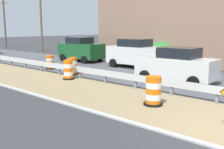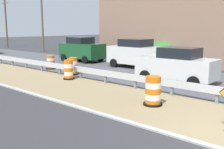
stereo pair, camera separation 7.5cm
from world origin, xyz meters
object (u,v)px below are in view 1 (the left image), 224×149
object	(u,v)px
traffic_barrel_far	(50,63)
utility_pole_mid	(41,18)
traffic_barrel_nearest	(153,92)
car_mid_far_lane	(81,49)
car_distant_b	(176,65)
utility_pole_far	(5,23)
traffic_barrel_mid	(73,67)
utility_pole_near	(196,7)
car_distant_a	(136,53)
traffic_barrel_close	(68,71)

from	to	relation	value
traffic_barrel_far	utility_pole_mid	world-z (taller)	utility_pole_mid
traffic_barrel_nearest	traffic_barrel_far	world-z (taller)	traffic_barrel_nearest
traffic_barrel_nearest	car_mid_far_lane	size ratio (longest dim) A/B	0.27
car_distant_b	utility_pole_far	size ratio (longest dim) A/B	0.61
traffic_barrel_mid	car_mid_far_lane	xyz separation A→B (m)	(4.96, 4.71, 0.58)
utility_pole_mid	utility_pole_near	bearing A→B (deg)	-89.32
traffic_barrel_far	traffic_barrel_nearest	bearing A→B (deg)	-105.20
car_mid_far_lane	utility_pole_near	distance (m)	10.26
traffic_barrel_far	utility_pole_near	distance (m)	11.71
utility_pole_mid	traffic_barrel_nearest	bearing A→B (deg)	-115.02
traffic_barrel_far	utility_pole_mid	xyz separation A→B (m)	(8.03, 12.75, 3.68)
traffic_barrel_far	car_distant_a	world-z (taller)	car_distant_a
utility_pole_far	traffic_barrel_close	bearing A→B (deg)	-110.65
utility_pole_near	utility_pole_mid	bearing A→B (deg)	90.68
car_distant_a	utility_pole_far	bearing A→B (deg)	172.17
traffic_barrel_mid	car_distant_b	distance (m)	6.55
utility_pole_mid	utility_pole_far	bearing A→B (deg)	87.35
traffic_barrel_close	traffic_barrel_far	bearing A→B (deg)	67.67
traffic_barrel_close	utility_pole_near	world-z (taller)	utility_pole_near
traffic_barrel_close	utility_pole_mid	size ratio (longest dim) A/B	0.14
car_distant_a	utility_pole_near	xyz separation A→B (m)	(3.60, -2.90, 3.44)
traffic_barrel_nearest	traffic_barrel_mid	xyz separation A→B (m)	(2.49, 7.63, -0.02)
traffic_barrel_far	utility_pole_near	size ratio (longest dim) A/B	0.11
traffic_barrel_nearest	utility_pole_mid	world-z (taller)	utility_pole_mid
utility_pole_far	car_distant_b	bearing A→B (deg)	-102.07
utility_pole_far	car_mid_far_lane	bearing A→B (deg)	-100.53
traffic_barrel_far	car_distant_a	bearing A→B (deg)	-42.79
traffic_barrel_mid	car_mid_far_lane	size ratio (longest dim) A/B	0.26
traffic_barrel_mid	car_distant_a	size ratio (longest dim) A/B	0.24
car_mid_far_lane	utility_pole_mid	bearing A→B (deg)	160.87
car_distant_b	traffic_barrel_nearest	bearing A→B (deg)	106.27
traffic_barrel_close	car_distant_b	bearing A→B (deg)	-57.18
traffic_barrel_nearest	utility_pole_far	world-z (taller)	utility_pole_far
car_distant_a	utility_pole_near	distance (m)	5.76
traffic_barrel_mid	car_mid_far_lane	bearing A→B (deg)	43.49
utility_pole_near	utility_pole_mid	world-z (taller)	utility_pole_near
traffic_barrel_close	car_distant_a	distance (m)	6.38
utility_pole_mid	utility_pole_far	size ratio (longest dim) A/B	1.12
traffic_barrel_mid	traffic_barrel_far	bearing A→B (deg)	82.33
traffic_barrel_far	car_distant_b	xyz separation A→B (m)	(1.63, -9.22, 0.52)
traffic_barrel_close	utility_pole_near	bearing A→B (deg)	-17.50
traffic_barrel_nearest	utility_pole_mid	bearing A→B (deg)	64.98
car_distant_a	utility_pole_far	world-z (taller)	utility_pole_far
traffic_barrel_nearest	utility_pole_mid	size ratio (longest dim) A/B	0.14
traffic_barrel_nearest	utility_pole_mid	distance (m)	26.07
traffic_barrel_far	car_distant_b	size ratio (longest dim) A/B	0.23
traffic_barrel_mid	utility_pole_mid	xyz separation A→B (m)	(8.44, 15.77, 3.63)
car_distant_a	utility_pole_far	xyz separation A→B (m)	(3.83, 27.25, 2.62)
traffic_barrel_close	traffic_barrel_far	xyz separation A→B (m)	(1.68, 4.09, -0.07)
utility_pole_far	traffic_barrel_mid	bearing A→B (deg)	-108.96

